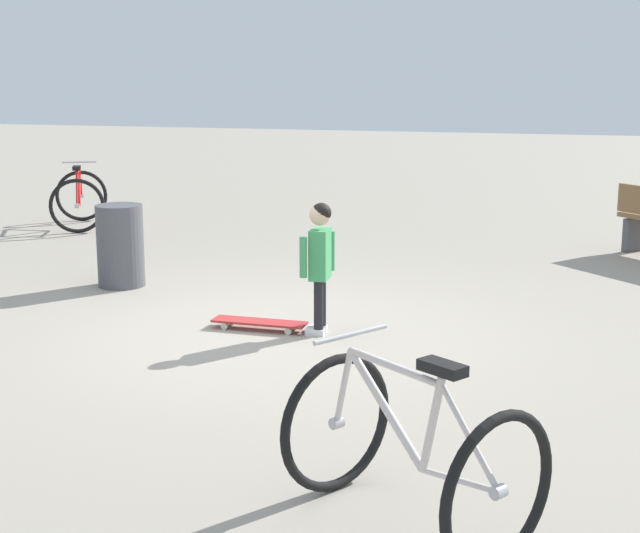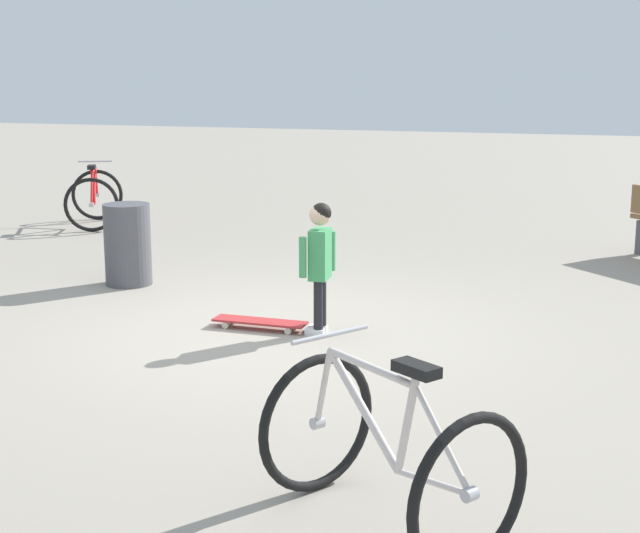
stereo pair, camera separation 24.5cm
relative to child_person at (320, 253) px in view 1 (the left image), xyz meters
name	(u,v)px [view 1 (the left image)]	position (x,y,z in m)	size (l,w,h in m)	color
ground_plane	(266,334)	(0.15, -0.41, -0.66)	(50.00, 50.00, 0.00)	#9E9384
child_person	(320,253)	(0.00, 0.00, 0.00)	(0.38, 0.21, 1.06)	black
skateboard	(259,322)	(0.04, -0.50, -0.60)	(0.19, 0.78, 0.07)	#B22D2D
bicycle_near	(410,449)	(2.98, 1.32, -0.28)	(1.18, 1.28, 0.85)	black
bicycle_mid	(79,199)	(-4.06, -4.59, -0.28)	(1.28, 1.12, 0.85)	black
trash_bin	(120,246)	(-1.06, -2.35, -0.26)	(0.46, 0.46, 0.80)	#4C4C51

